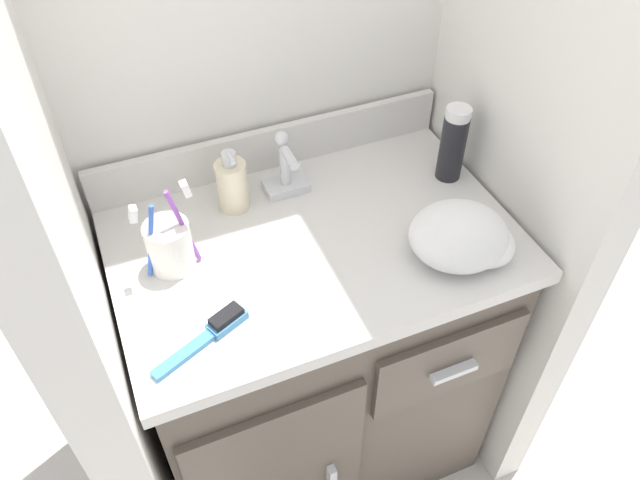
# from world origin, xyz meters

# --- Properties ---
(ground_plane) EXTENTS (6.00, 6.00, 0.00)m
(ground_plane) POSITION_xyz_m (0.00, 0.00, 0.00)
(ground_plane) COLOR beige
(wall_back) EXTENTS (0.96, 0.08, 2.20)m
(wall_back) POSITION_xyz_m (0.00, 0.31, 1.10)
(wall_back) COLOR silver
(wall_back) RESTS_ON ground_plane
(wall_left) EXTENTS (0.08, 0.59, 2.20)m
(wall_left) POSITION_xyz_m (-0.44, 0.00, 1.10)
(wall_left) COLOR silver
(wall_left) RESTS_ON ground_plane
(wall_right) EXTENTS (0.08, 0.59, 2.20)m
(wall_right) POSITION_xyz_m (0.44, 0.00, 1.10)
(wall_right) COLOR silver
(wall_right) RESTS_ON ground_plane
(vanity) EXTENTS (0.78, 0.53, 0.81)m
(vanity) POSITION_xyz_m (-0.00, -0.00, 0.42)
(vanity) COLOR brown
(vanity) RESTS_ON ground_plane
(backsplash) EXTENTS (0.78, 0.02, 0.10)m
(backsplash) POSITION_xyz_m (0.00, 0.25, 0.85)
(backsplash) COLOR silver
(backsplash) RESTS_ON vanity
(sink_faucet) EXTENTS (0.09, 0.09, 0.14)m
(sink_faucet) POSITION_xyz_m (0.00, 0.16, 0.85)
(sink_faucet) COLOR silver
(sink_faucet) RESTS_ON vanity
(toothbrush_cup) EXTENTS (0.11, 0.08, 0.19)m
(toothbrush_cup) POSITION_xyz_m (-0.27, 0.04, 0.86)
(toothbrush_cup) COLOR white
(toothbrush_cup) RESTS_ON vanity
(soap_dispenser) EXTENTS (0.06, 0.07, 0.14)m
(soap_dispenser) POSITION_xyz_m (-0.11, 0.15, 0.86)
(soap_dispenser) COLOR beige
(soap_dispenser) RESTS_ON vanity
(shaving_cream_can) EXTENTS (0.05, 0.05, 0.17)m
(shaving_cream_can) POSITION_xyz_m (0.34, 0.07, 0.89)
(shaving_cream_can) COLOR black
(shaving_cream_can) RESTS_ON vanity
(hairbrush) EXTENTS (0.18, 0.10, 0.03)m
(hairbrush) POSITION_xyz_m (-0.24, -0.15, 0.82)
(hairbrush) COLOR teal
(hairbrush) RESTS_ON vanity
(hand_towel) EXTENTS (0.19, 0.17, 0.09)m
(hand_towel) POSITION_xyz_m (0.24, -0.14, 0.85)
(hand_towel) COLOR white
(hand_towel) RESTS_ON vanity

